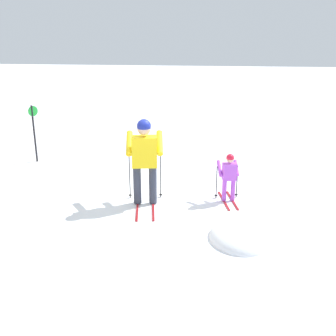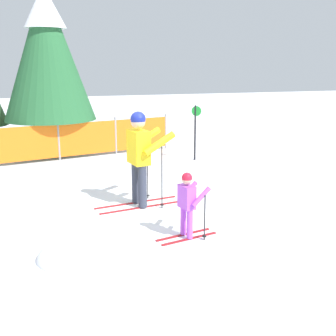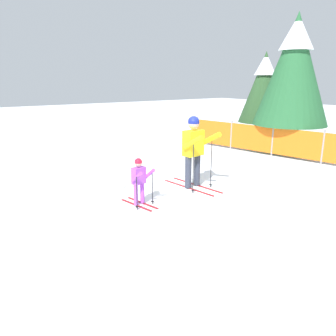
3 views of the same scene
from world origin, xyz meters
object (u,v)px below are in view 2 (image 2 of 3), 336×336
skier_adult (140,150)px  safety_fence (59,141)px  skier_child (188,200)px  conifer_far (47,50)px  trail_marker (195,127)px

skier_adult → safety_fence: skier_adult is taller
skier_adult → skier_child: bearing=-88.6°
skier_adult → conifer_far: bearing=95.0°
skier_child → conifer_far: (-1.58, 7.39, 2.48)m
skier_child → trail_marker: (2.24, 5.19, 0.34)m
trail_marker → conifer_far: bearing=150.0°
skier_adult → conifer_far: size_ratio=0.37×
skier_child → trail_marker: bearing=55.3°
skier_adult → safety_fence: (-1.19, 4.62, -0.54)m
skier_child → trail_marker: 5.66m
skier_child → safety_fence: size_ratio=0.15×
safety_fence → trail_marker: trail_marker is taller
skier_adult → trail_marker: 4.26m
skier_adult → skier_child: size_ratio=1.72×
skier_child → conifer_far: size_ratio=0.21×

